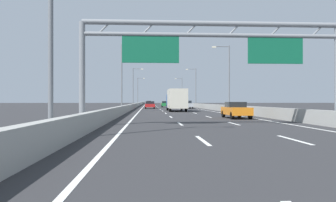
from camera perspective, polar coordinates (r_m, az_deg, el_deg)
ground_plane at (r=99.86m, az=-1.20°, el=-0.83°), size 260.00×260.00×0.00m
lane_dash_left_1 at (r=12.54m, az=6.16°, el=-6.96°), size 0.16×3.00×0.01m
lane_dash_left_2 at (r=21.43m, az=2.14°, el=-4.04°), size 0.16×3.00×0.01m
lane_dash_left_3 at (r=30.39m, az=0.49°, el=-2.84°), size 0.16×3.00×0.01m
lane_dash_left_4 at (r=39.36m, az=-0.40°, el=-2.18°), size 0.16×3.00×0.01m
lane_dash_left_5 at (r=48.35m, az=-0.97°, el=-1.76°), size 0.16×3.00×0.01m
lane_dash_left_6 at (r=57.33m, az=-1.35°, el=-1.48°), size 0.16×3.00×0.01m
lane_dash_left_7 at (r=66.33m, az=-1.63°, el=-1.27°), size 0.16×3.00×0.01m
lane_dash_left_8 at (r=75.32m, az=-1.85°, el=-1.11°), size 0.16×3.00×0.01m
lane_dash_left_9 at (r=84.32m, az=-2.02°, el=-0.99°), size 0.16×3.00×0.01m
lane_dash_left_10 at (r=93.31m, az=-2.15°, el=-0.89°), size 0.16×3.00×0.01m
lane_dash_left_11 at (r=102.31m, az=-2.26°, el=-0.81°), size 0.16×3.00×0.01m
lane_dash_left_12 at (r=111.31m, az=-2.36°, el=-0.74°), size 0.16×3.00×0.01m
lane_dash_left_13 at (r=120.30m, az=-2.44°, el=-0.68°), size 0.16×3.00×0.01m
lane_dash_left_14 at (r=129.30m, az=-2.51°, el=-0.63°), size 0.16×3.00×0.01m
lane_dash_left_15 at (r=138.30m, az=-2.57°, el=-0.58°), size 0.16×3.00×0.01m
lane_dash_left_16 at (r=147.30m, az=-2.62°, el=-0.54°), size 0.16×3.00×0.01m
lane_dash_left_17 at (r=156.30m, az=-2.67°, el=-0.51°), size 0.16×3.00×0.01m
lane_dash_right_1 at (r=13.61m, az=21.37°, el=-6.41°), size 0.16×3.00×0.01m
lane_dash_right_2 at (r=22.07m, az=11.50°, el=-3.93°), size 0.16×3.00×0.01m
lane_dash_right_3 at (r=30.84m, az=7.19°, el=-2.79°), size 0.16×3.00×0.01m
lane_dash_right_4 at (r=39.71m, az=4.79°, el=-2.16°), size 0.16×3.00×0.01m
lane_dash_right_5 at (r=48.63m, az=3.28°, el=-1.75°), size 0.16×3.00×0.01m
lane_dash_right_6 at (r=57.58m, az=2.23°, el=-1.47°), size 0.16×3.00×0.01m
lane_dash_right_7 at (r=66.54m, az=1.47°, el=-1.27°), size 0.16×3.00×0.01m
lane_dash_right_8 at (r=75.51m, az=0.88°, el=-1.11°), size 0.16×3.00×0.01m
lane_dash_right_9 at (r=84.48m, az=0.43°, el=-0.99°), size 0.16×3.00×0.01m
lane_dash_right_10 at (r=93.46m, az=0.05°, el=-0.89°), size 0.16×3.00×0.01m
lane_dash_right_11 at (r=102.45m, az=-0.25°, el=-0.80°), size 0.16×3.00×0.01m
lane_dash_right_12 at (r=111.43m, az=-0.51°, el=-0.74°), size 0.16×3.00×0.01m
lane_dash_right_13 at (r=120.42m, az=-0.73°, el=-0.68°), size 0.16×3.00×0.01m
lane_dash_right_14 at (r=129.41m, az=-0.91°, el=-0.63°), size 0.16×3.00×0.01m
lane_dash_right_15 at (r=138.40m, az=-1.08°, el=-0.58°), size 0.16×3.00×0.01m
lane_dash_right_16 at (r=147.39m, az=-1.22°, el=-0.54°), size 0.16×3.00×0.01m
lane_dash_right_17 at (r=156.39m, az=-1.35°, el=-0.51°), size 0.16×3.00×0.01m
edge_line_left at (r=87.80m, az=-4.32°, el=-0.95°), size 0.16×176.00×0.01m
edge_line_right at (r=88.26m, az=2.51°, el=-0.94°), size 0.16×176.00×0.01m
barrier_left at (r=109.82m, az=-5.00°, el=-0.50°), size 0.45×220.00×0.95m
barrier_right at (r=110.31m, az=2.18°, el=-0.50°), size 0.45×220.00×0.95m
sign_gantry at (r=19.90m, az=7.99°, el=9.50°), size 15.96×0.36×6.36m
streetlamp_left_near at (r=13.86m, az=-19.09°, el=16.22°), size 2.58×0.28×9.50m
streetlamp_left_mid at (r=46.08m, az=-7.91°, el=4.86°), size 2.58×0.28×9.50m
streetlamp_right_mid at (r=47.32m, az=10.49°, el=4.73°), size 2.58×0.28×9.50m
streetlamp_left_far at (r=78.92m, az=-6.04°, el=2.86°), size 2.58×0.28×9.50m
streetlamp_right_far at (r=79.64m, az=4.77°, el=2.83°), size 2.58×0.28×9.50m
streetlamp_left_distant at (r=111.82m, az=-5.27°, el=2.03°), size 2.58×0.28×9.50m
streetlamp_right_distant at (r=112.34m, az=2.37°, el=2.02°), size 2.58×0.28×9.50m
green_car at (r=75.71m, az=-0.47°, el=-0.55°), size 1.80×4.25×1.44m
silver_car at (r=63.66m, az=3.39°, el=-0.62°), size 1.89×4.65×1.55m
blue_car at (r=117.35m, az=0.20°, el=-0.33°), size 1.79×4.15×1.47m
red_car at (r=62.87m, az=-3.21°, el=-0.68°), size 1.88×4.14×1.43m
orange_car at (r=28.73m, az=11.93°, el=-1.55°), size 1.73×4.24×1.43m
yellow_car at (r=116.69m, az=-3.40°, el=-0.33°), size 1.82×4.34×1.48m
box_truck at (r=47.03m, az=1.51°, el=0.28°), size 2.49×8.57×3.18m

